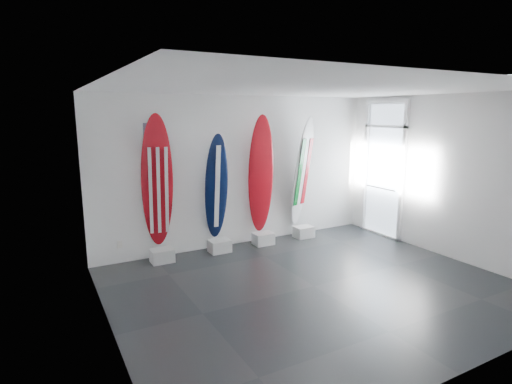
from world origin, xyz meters
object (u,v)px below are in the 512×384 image
surfboard_navy (216,187)px  surfboard_italy (302,172)px  surfboard_swiss (261,175)px  surfboard_usa (157,182)px

surfboard_navy → surfboard_italy: (1.99, 0.00, 0.15)m
surfboard_navy → surfboard_swiss: surfboard_swiss is taller
surfboard_navy → surfboard_italy: bearing=2.0°
surfboard_swiss → surfboard_italy: bearing=7.2°
surfboard_usa → surfboard_navy: size_ratio=1.19×
surfboard_usa → surfboard_swiss: bearing=9.1°
surfboard_italy → surfboard_navy: bearing=160.5°
surfboard_swiss → surfboard_navy: bearing=-172.8°
surfboard_swiss → surfboard_italy: (1.01, 0.00, -0.02)m
surfboard_navy → surfboard_italy: 1.99m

